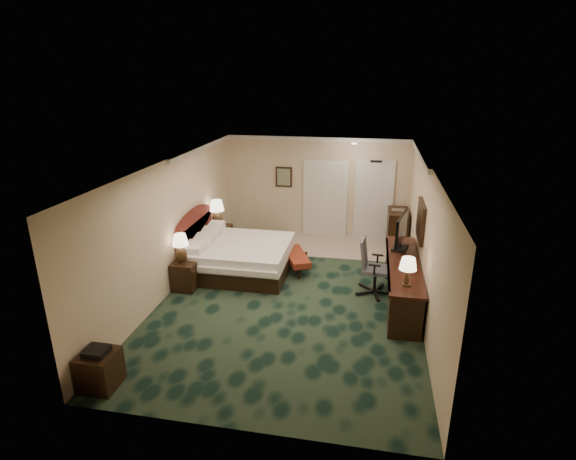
% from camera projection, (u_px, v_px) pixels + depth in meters
% --- Properties ---
extents(floor, '(5.00, 7.50, 0.00)m').
position_uv_depth(floor, '(292.00, 295.00, 9.19)').
color(floor, black).
rests_on(floor, ground).
extents(ceiling, '(5.00, 7.50, 0.00)m').
position_uv_depth(ceiling, '(292.00, 164.00, 8.29)').
color(ceiling, silver).
rests_on(ceiling, wall_back).
extents(wall_back, '(5.00, 0.00, 2.70)m').
position_uv_depth(wall_back, '(316.00, 187.00, 12.22)').
color(wall_back, beige).
rests_on(wall_back, ground).
extents(wall_front, '(5.00, 0.00, 2.70)m').
position_uv_depth(wall_front, '(236.00, 339.00, 5.27)').
color(wall_front, beige).
rests_on(wall_front, ground).
extents(wall_left, '(0.00, 7.50, 2.70)m').
position_uv_depth(wall_left, '(172.00, 225.00, 9.18)').
color(wall_left, beige).
rests_on(wall_left, ground).
extents(wall_right, '(0.00, 7.50, 2.70)m').
position_uv_depth(wall_right, '(425.00, 241.00, 8.31)').
color(wall_right, beige).
rests_on(wall_right, ground).
extents(crown_molding, '(5.00, 7.50, 0.10)m').
position_uv_depth(crown_molding, '(292.00, 167.00, 8.31)').
color(crown_molding, silver).
rests_on(crown_molding, wall_back).
extents(tile_patch, '(3.20, 1.70, 0.01)m').
position_uv_depth(tile_patch, '(345.00, 246.00, 11.72)').
color(tile_patch, '#B29F8F').
rests_on(tile_patch, ground).
extents(headboard, '(0.12, 2.00, 1.40)m').
position_uv_depth(headboard, '(195.00, 238.00, 10.31)').
color(headboard, '#4C1C15').
rests_on(headboard, ground).
extents(entry_door, '(1.02, 0.06, 2.18)m').
position_uv_depth(entry_door, '(374.00, 201.00, 12.02)').
color(entry_door, silver).
rests_on(entry_door, ground).
extents(closet_doors, '(1.20, 0.06, 2.10)m').
position_uv_depth(closet_doors, '(325.00, 198.00, 12.24)').
color(closet_doors, beige).
rests_on(closet_doors, ground).
extents(wall_art, '(0.45, 0.06, 0.55)m').
position_uv_depth(wall_art, '(284.00, 177.00, 12.25)').
color(wall_art, slate).
rests_on(wall_art, wall_back).
extents(wall_mirror, '(0.05, 0.95, 0.75)m').
position_uv_depth(wall_mirror, '(421.00, 221.00, 8.80)').
color(wall_mirror, white).
rests_on(wall_mirror, wall_right).
extents(bed, '(2.14, 1.98, 0.68)m').
position_uv_depth(bed, '(242.00, 257.00, 10.17)').
color(bed, white).
rests_on(bed, ground).
extents(nightstand_near, '(0.48, 0.55, 0.60)m').
position_uv_depth(nightstand_near, '(186.00, 275.00, 9.38)').
color(nightstand_near, black).
rests_on(nightstand_near, ground).
extents(nightstand_far, '(0.50, 0.58, 0.63)m').
position_uv_depth(nightstand_far, '(220.00, 238.00, 11.41)').
color(nightstand_far, black).
rests_on(nightstand_far, ground).
extents(lamp_near, '(0.41, 0.41, 0.62)m').
position_uv_depth(lamp_near, '(181.00, 249.00, 9.13)').
color(lamp_near, black).
rests_on(lamp_near, nightstand_near).
extents(lamp_far, '(0.41, 0.41, 0.70)m').
position_uv_depth(lamp_far, '(217.00, 214.00, 11.15)').
color(lamp_far, black).
rests_on(lamp_far, nightstand_far).
extents(bed_bench, '(0.82, 1.22, 0.39)m').
position_uv_depth(bed_bench, '(296.00, 262.00, 10.30)').
color(bed_bench, maroon).
rests_on(bed_bench, ground).
extents(side_table, '(0.51, 0.51, 0.55)m').
position_uv_depth(side_table, '(100.00, 370.00, 6.44)').
color(side_table, black).
rests_on(side_table, ground).
extents(desk, '(0.63, 2.91, 0.84)m').
position_uv_depth(desk, '(402.00, 282.00, 8.80)').
color(desk, black).
rests_on(desk, ground).
extents(tv, '(0.30, 0.94, 0.74)m').
position_uv_depth(tv, '(401.00, 232.00, 9.18)').
color(tv, black).
rests_on(tv, desk).
extents(desk_lamp, '(0.30, 0.30, 0.52)m').
position_uv_depth(desk_lamp, '(407.00, 272.00, 7.64)').
color(desk_lamp, black).
rests_on(desk_lamp, desk).
extents(desk_chair, '(0.74, 0.70, 1.16)m').
position_uv_depth(desk_chair, '(376.00, 267.00, 9.08)').
color(desk_chair, '#514F5B').
rests_on(desk_chair, ground).
extents(minibar, '(0.51, 0.91, 0.96)m').
position_uv_depth(minibar, '(397.00, 229.00, 11.61)').
color(minibar, black).
rests_on(minibar, ground).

